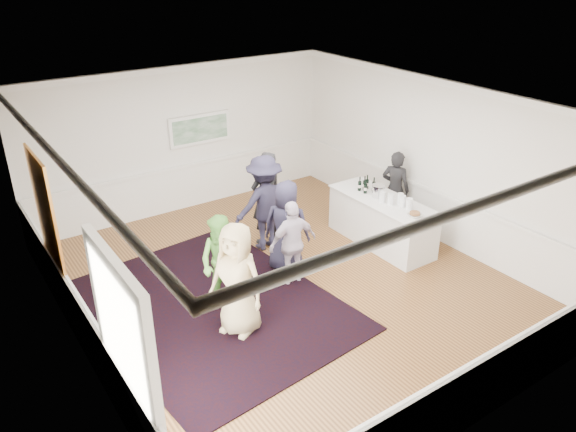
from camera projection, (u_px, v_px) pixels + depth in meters
floor at (286, 284)px, 9.92m from camera, size 8.00×8.00×0.00m
ceiling at (286, 105)px, 8.54m from camera, size 7.00×8.00×0.02m
wall_left at (69, 262)px, 7.44m from camera, size 0.02×8.00×3.20m
wall_right at (433, 160)px, 11.02m from camera, size 0.02×8.00×3.20m
wall_back at (183, 140)px, 12.20m from camera, size 7.00×0.02×3.20m
wall_front at (488, 322)px, 6.25m from camera, size 7.00×0.02×3.20m
wainscoting at (286, 259)px, 9.70m from camera, size 7.00×8.00×1.00m
mirror at (46, 213)px, 8.35m from camera, size 0.05×1.25×1.85m
doorway at (124, 347)px, 6.14m from camera, size 0.10×1.78×2.56m
landscape_painting at (200, 129)px, 12.29m from camera, size 1.44×0.06×0.66m
area_rug at (213, 305)px, 9.30m from camera, size 3.88×4.85×0.02m
serving_table at (382, 221)px, 11.11m from camera, size 0.89×2.35×0.95m
bartender at (395, 189)px, 11.69m from camera, size 0.62×0.71×1.65m
guest_tan at (237, 280)px, 8.34m from camera, size 0.93×1.06×1.82m
guest_green at (222, 263)px, 8.96m from camera, size 0.93×0.99×1.63m
guest_lilac at (293, 243)px, 9.67m from camera, size 0.93×0.43×1.55m
guest_dark_a at (264, 203)px, 10.76m from camera, size 1.26×0.76×1.89m
guest_dark_b at (266, 198)px, 10.95m from camera, size 0.72×0.50×1.90m
guest_navy at (286, 226)px, 10.05m from camera, size 0.97×0.99×1.72m
wine_bottles at (366, 183)px, 11.23m from camera, size 0.28×0.26×0.31m
juice_pitchers at (397, 200)px, 10.59m from camera, size 0.33×0.65×0.24m
ice_bucket at (378, 191)px, 10.97m from camera, size 0.26×0.26×0.25m
nut_bowl at (415, 214)px, 10.20m from camera, size 0.26×0.26×0.07m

